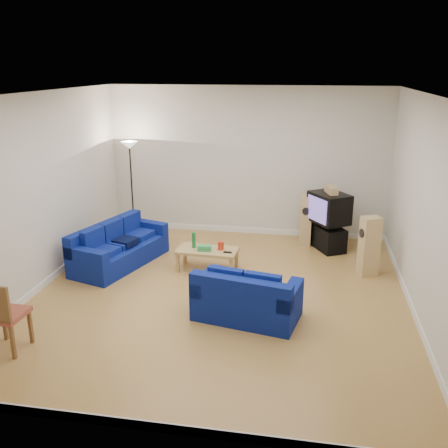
% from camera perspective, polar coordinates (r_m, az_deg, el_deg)
% --- Properties ---
extents(room, '(6.01, 6.51, 3.21)m').
position_cam_1_polar(room, '(7.69, -0.52, 2.25)').
color(room, olive).
rests_on(room, ground).
extents(sofa_three_seat, '(1.41, 2.17, 0.77)m').
position_cam_1_polar(sofa_three_seat, '(9.60, -12.04, -2.85)').
color(sofa_three_seat, navy).
rests_on(sofa_three_seat, ground).
extents(sofa_loveseat, '(1.64, 1.12, 0.75)m').
position_cam_1_polar(sofa_loveseat, '(7.42, 2.53, -8.79)').
color(sofa_loveseat, navy).
rests_on(sofa_loveseat, ground).
extents(coffee_table, '(1.13, 0.61, 0.40)m').
position_cam_1_polar(coffee_table, '(9.09, -1.92, -3.22)').
color(coffee_table, tan).
rests_on(coffee_table, ground).
extents(bottle, '(0.08, 0.08, 0.29)m').
position_cam_1_polar(bottle, '(9.12, -3.47, -1.85)').
color(bottle, '#197233').
rests_on(bottle, coffee_table).
extents(tissue_box, '(0.25, 0.15, 0.10)m').
position_cam_1_polar(tissue_box, '(9.00, -2.25, -2.77)').
color(tissue_box, green).
rests_on(tissue_box, coffee_table).
extents(red_canister, '(0.14, 0.14, 0.15)m').
position_cam_1_polar(red_canister, '(9.03, -0.37, -2.49)').
color(red_canister, red).
rests_on(red_canister, coffee_table).
extents(remote, '(0.15, 0.06, 0.02)m').
position_cam_1_polar(remote, '(8.90, 0.41, -3.25)').
color(remote, black).
rests_on(remote, coffee_table).
extents(tv_stand, '(0.76, 0.90, 0.48)m').
position_cam_1_polar(tv_stand, '(10.36, 11.78, -1.54)').
color(tv_stand, black).
rests_on(tv_stand, ground).
extents(av_receiver, '(0.37, 0.44, 0.09)m').
position_cam_1_polar(av_receiver, '(10.33, 11.95, 0.07)').
color(av_receiver, black).
rests_on(av_receiver, tv_stand).
extents(television, '(0.91, 0.96, 0.60)m').
position_cam_1_polar(television, '(10.16, 11.90, 1.82)').
color(television, black).
rests_on(television, av_receiver).
extents(centre_speaker, '(0.27, 0.43, 0.14)m').
position_cam_1_polar(centre_speaker, '(10.07, 12.16, 3.84)').
color(centre_speaker, tan).
rests_on(centre_speaker, television).
extents(speaker_left, '(0.24, 0.32, 1.04)m').
position_cam_1_polar(speaker_left, '(10.45, 9.30, 0.39)').
color(speaker_left, tan).
rests_on(speaker_left, ground).
extents(speaker_right, '(0.39, 0.35, 1.08)m').
position_cam_1_polar(speaker_right, '(9.18, 16.26, -2.45)').
color(speaker_right, tan).
rests_on(speaker_right, ground).
extents(floor_lamp, '(0.35, 0.35, 2.06)m').
position_cam_1_polar(floor_lamp, '(10.82, -10.68, 7.37)').
color(floor_lamp, black).
rests_on(floor_lamp, ground).
extents(dining_chair, '(0.50, 0.50, 1.01)m').
position_cam_1_polar(dining_chair, '(7.09, -24.09, -9.28)').
color(dining_chair, brown).
rests_on(dining_chair, ground).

